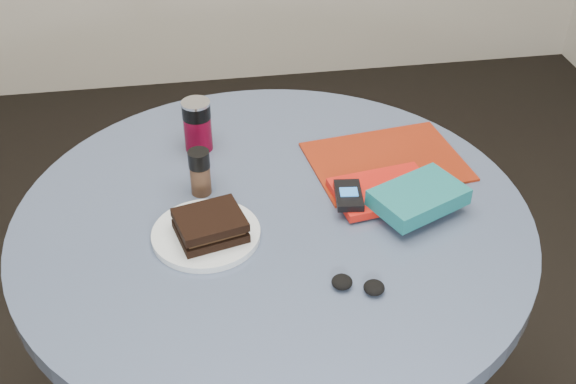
{
  "coord_description": "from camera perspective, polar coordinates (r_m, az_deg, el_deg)",
  "views": [
    {
      "loc": [
        -0.14,
        -1.08,
        1.61
      ],
      "look_at": [
        0.03,
        0.0,
        0.8
      ],
      "focal_mm": 45.0,
      "sensor_mm": 36.0,
      "label": 1
    }
  ],
  "objects": [
    {
      "name": "table",
      "position": [
        1.5,
        -1.14,
        -6.67
      ],
      "size": [
        1.0,
        1.0,
        0.75
      ],
      "color": "black",
      "rests_on": "ground"
    },
    {
      "name": "plate",
      "position": [
        1.34,
        -6.49,
        -3.33
      ],
      "size": [
        0.24,
        0.24,
        0.01
      ],
      "primitive_type": "cylinder",
      "rotation": [
        0.0,
        0.0,
        0.22
      ],
      "color": "white",
      "rests_on": "table"
    },
    {
      "name": "sandwich",
      "position": [
        1.32,
        -6.17,
        -2.64
      ],
      "size": [
        0.14,
        0.13,
        0.04
      ],
      "color": "black",
      "rests_on": "plate"
    },
    {
      "name": "soda_can",
      "position": [
        1.56,
        -7.17,
        5.25
      ],
      "size": [
        0.08,
        0.08,
        0.12
      ],
      "color": "maroon",
      "rests_on": "table"
    },
    {
      "name": "pepper_grinder",
      "position": [
        1.43,
        -6.97,
        1.58
      ],
      "size": [
        0.04,
        0.04,
        0.1
      ],
      "color": "#482F1E",
      "rests_on": "table"
    },
    {
      "name": "magazine",
      "position": [
        1.55,
        7.76,
        2.41
      ],
      "size": [
        0.34,
        0.28,
        0.01
      ],
      "primitive_type": "cube",
      "rotation": [
        0.0,
        0.0,
        0.13
      ],
      "color": "maroon",
      "rests_on": "table"
    },
    {
      "name": "red_book",
      "position": [
        1.44,
        7.56,
        0.07
      ],
      "size": [
        0.21,
        0.16,
        0.02
      ],
      "primitive_type": "cube",
      "rotation": [
        0.0,
        0.0,
        0.15
      ],
      "color": "red",
      "rests_on": "magazine"
    },
    {
      "name": "novel",
      "position": [
        1.39,
        10.27,
        -0.41
      ],
      "size": [
        0.2,
        0.17,
        0.03
      ],
      "primitive_type": "cube",
      "rotation": [
        0.0,
        0.0,
        0.43
      ],
      "color": "#166369",
      "rests_on": "red_book"
    },
    {
      "name": "mp3_player",
      "position": [
        1.4,
        4.81,
        -0.25
      ],
      "size": [
        0.06,
        0.09,
        0.02
      ],
      "color": "black",
      "rests_on": "red_book"
    },
    {
      "name": "headphones",
      "position": [
        1.24,
        5.55,
        -7.31
      ],
      "size": [
        0.1,
        0.07,
        0.02
      ],
      "color": "black",
      "rests_on": "table"
    }
  ]
}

